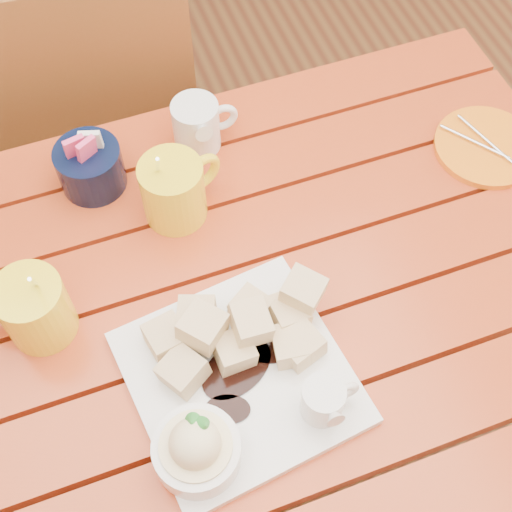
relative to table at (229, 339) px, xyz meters
name	(u,v)px	position (x,y,z in m)	size (l,w,h in m)	color
ground	(238,456)	(0.00, 0.00, -0.64)	(5.00, 5.00, 0.00)	#582B19
table	(229,339)	(0.00, 0.00, 0.00)	(1.20, 0.79, 0.75)	#9E3214
dessert_plate	(234,383)	(-0.03, -0.12, 0.14)	(0.31, 0.31, 0.11)	white
coffee_mug_left	(33,308)	(-0.25, 0.06, 0.16)	(0.13, 0.09, 0.16)	yellow
coffee_mug_right	(175,189)	(-0.02, 0.18, 0.16)	(0.13, 0.10, 0.16)	yellow
cream_pitcher	(198,125)	(0.06, 0.30, 0.15)	(0.11, 0.09, 0.09)	white
sugar_caddy	(90,167)	(-0.12, 0.28, 0.15)	(0.10, 0.10, 0.11)	black
orange_saucer	(487,147)	(0.49, 0.13, 0.11)	(0.17, 0.17, 0.02)	orange
chair_far	(86,122)	(-0.10, 0.63, -0.12)	(0.49, 0.49, 0.94)	brown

